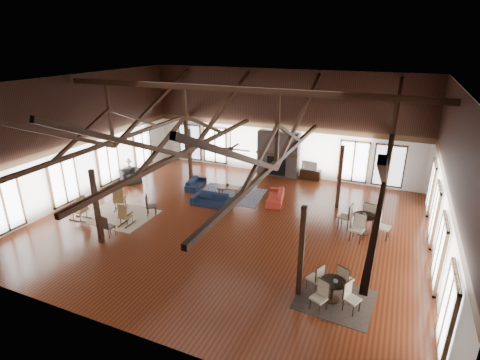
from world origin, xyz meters
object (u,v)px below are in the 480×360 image
at_px(cafe_table_near, 333,287).
at_px(sofa_navy_front, 212,200).
at_px(coffee_table, 229,188).
at_px(armchair, 131,176).
at_px(sofa_orange, 275,196).
at_px(cafe_table_far, 364,221).
at_px(tv_console, 310,174).
at_px(sofa_navy_left, 196,183).

bearing_deg(cafe_table_near, sofa_navy_front, 144.40).
height_order(sofa_navy_front, coffee_table, sofa_navy_front).
bearing_deg(armchair, coffee_table, -49.74).
xyz_separation_m(sofa_navy_front, armchair, (-5.60, 0.98, 0.06)).
bearing_deg(sofa_orange, cafe_table_far, 58.79).
distance_m(coffee_table, cafe_table_far, 6.92).
bearing_deg(sofa_orange, coffee_table, -98.26).
bearing_deg(cafe_table_near, sofa_orange, 121.73).
height_order(cafe_table_far, tv_console, cafe_table_far).
xyz_separation_m(coffee_table, cafe_table_near, (6.37, -6.22, 0.10)).
height_order(sofa_orange, cafe_table_near, cafe_table_near).
height_order(sofa_navy_front, sofa_navy_left, sofa_navy_front).
bearing_deg(coffee_table, cafe_table_far, -23.75).
distance_m(sofa_navy_left, cafe_table_far, 9.00).
bearing_deg(cafe_table_near, armchair, 154.92).
bearing_deg(sofa_navy_left, sofa_navy_front, -140.36).
xyz_separation_m(coffee_table, armchair, (-5.84, -0.50, -0.03)).
relative_size(coffee_table, tv_console, 1.08).
bearing_deg(tv_console, sofa_navy_front, -123.08).
bearing_deg(sofa_navy_front, tv_console, 54.22).
bearing_deg(coffee_table, sofa_navy_front, -111.15).
relative_size(sofa_navy_front, armchair, 1.82).
bearing_deg(tv_console, armchair, -154.13).
bearing_deg(cafe_table_near, sofa_navy_left, 142.73).
bearing_deg(cafe_table_far, coffee_table, 168.22).
height_order(coffee_table, cafe_table_far, cafe_table_far).
relative_size(cafe_table_near, tv_console, 1.61).
bearing_deg(sofa_navy_left, tv_console, -62.97).
relative_size(sofa_navy_left, coffee_table, 1.36).
bearing_deg(tv_console, sofa_orange, -102.53).
distance_m(sofa_orange, coffee_table, 2.45).
distance_m(cafe_table_far, tv_console, 6.38).
height_order(sofa_navy_front, sofa_orange, sofa_navy_front).
distance_m(coffee_table, cafe_table_near, 8.91).
height_order(sofa_navy_left, cafe_table_near, cafe_table_near).
relative_size(armchair, cafe_table_far, 0.50).
bearing_deg(cafe_table_far, tv_console, 123.20).
bearing_deg(cafe_table_far, sofa_navy_front, -179.39).
bearing_deg(cafe_table_far, cafe_table_near, -94.74).
relative_size(sofa_orange, tv_console, 1.67).
bearing_deg(cafe_table_far, sofa_orange, 160.30).
distance_m(coffee_table, armchair, 5.86).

